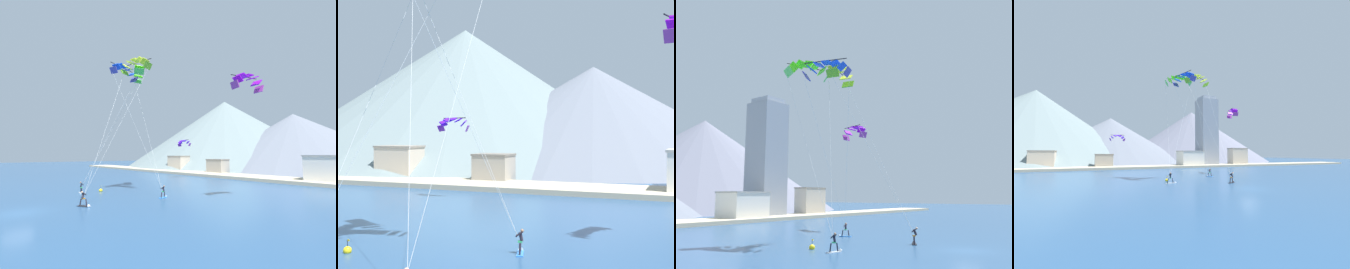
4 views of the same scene
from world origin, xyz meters
TOP-DOWN VIEW (x-y plane):
  - ground_plane at (0.00, 0.00)m, footprint 400.00×400.00m
  - kitesurfer_near_lead at (3.08, 16.17)m, footprint 0.91×1.78m
  - kitesurfer_near_trail at (1.45, 5.86)m, footprint 1.72×1.19m
  - kitesurfer_mid_center at (-7.80, 8.97)m, footprint 1.78×0.74m
  - parafoil_kite_near_lead at (-3.59, 13.61)m, footprint 8.09×5.64m
  - parafoil_kite_near_trail at (-0.76, 13.76)m, footprint 5.46×9.23m
  - parafoil_kite_mid_center at (-3.74, 16.32)m, footprint 6.96×9.08m
  - parafoil_kite_distant_high_outer at (-12.98, 36.58)m, footprint 4.20×1.41m
  - parafoil_kite_distant_low_drift at (12.97, 21.43)m, footprint 2.37×4.70m
  - race_marker_buoy at (-7.57, 11.97)m, footprint 0.56×0.56m
  - shoreline_strip at (0.00, 48.80)m, footprint 180.00×10.00m
  - shore_building_harbour_front at (-15.12, 53.46)m, footprint 5.75×4.58m
  - shore_building_promenade_mid at (-32.59, 53.65)m, footprint 7.12×5.07m
  - shore_building_quay_west at (14.67, 50.34)m, footprint 8.60×7.07m
  - mountain_peak_west_ridge at (-9.23, 100.42)m, footprint 82.33×82.33m
  - mountain_peak_east_shoulder at (-43.96, 100.36)m, footprint 105.46×105.46m

SIDE VIEW (x-z plane):
  - ground_plane at x=0.00m, z-range 0.00..0.00m
  - race_marker_buoy at x=-7.57m, z-range -0.35..0.67m
  - shoreline_strip at x=0.00m, z-range 0.00..0.70m
  - kitesurfer_near_lead at x=3.08m, z-range -0.37..1.35m
  - kitesurfer_mid_center at x=-7.80m, z-range -0.35..1.44m
  - kitesurfer_near_trail at x=1.45m, z-range -0.33..1.48m
  - shore_building_harbour_front at x=-15.12m, z-range 0.01..4.66m
  - shore_building_promenade_mid at x=-32.59m, z-range 0.01..5.71m
  - shore_building_quay_west at x=14.67m, z-range 0.01..5.83m
  - parafoil_kite_distant_high_outer at x=-12.98m, z-range 8.22..9.93m
  - mountain_peak_west_ridge at x=-9.23m, z-range 0.00..23.84m
  - parafoil_kite_distant_low_drift at x=12.97m, z-range 14.04..16.06m
  - mountain_peak_east_shoulder at x=-43.96m, z-range 0.00..35.53m
  - parafoil_kite_near_lead at x=-3.59m, z-range 9.73..28.33m
  - parafoil_kite_near_trail at x=-0.76m, z-range 9.90..28.59m
  - parafoil_kite_mid_center at x=-3.74m, z-range 9.95..29.00m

